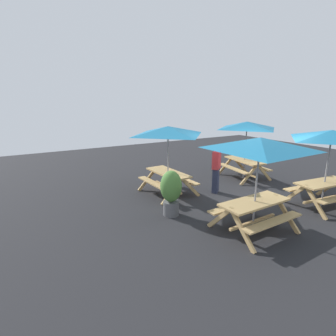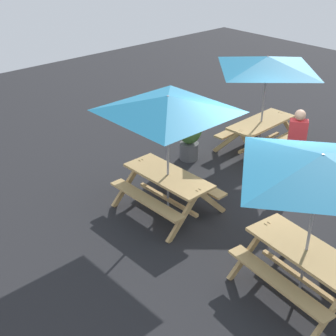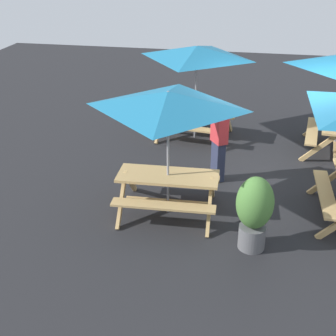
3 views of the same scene
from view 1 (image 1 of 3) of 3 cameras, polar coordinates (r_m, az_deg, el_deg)
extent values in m
plane|color=#232326|center=(8.77, 16.60, -6.88)|extent=(24.00, 24.00, 0.00)
cube|color=tan|center=(8.85, 0.00, -1.00)|extent=(0.77, 1.83, 0.05)
cube|color=tan|center=(8.66, -3.05, -3.38)|extent=(0.33, 1.81, 0.04)
cube|color=tan|center=(9.23, 2.86, -2.24)|extent=(0.33, 1.81, 0.04)
cube|color=tan|center=(9.42, -4.46, -2.43)|extent=(0.80, 0.09, 0.81)
cube|color=tan|center=(9.77, -0.71, -1.75)|extent=(0.80, 0.09, 0.81)
cube|color=tan|center=(8.15, 0.85, -5.12)|extent=(0.80, 0.09, 0.81)
cube|color=tan|center=(8.56, 4.92, -4.20)|extent=(0.80, 0.09, 0.81)
cube|color=tan|center=(9.00, 0.00, -4.19)|extent=(0.13, 1.56, 0.06)
cylinder|color=gray|center=(8.75, 0.00, 1.58)|extent=(0.04, 0.04, 2.30)
pyramid|color=teal|center=(8.58, 0.00, 8.17)|extent=(2.08, 2.08, 0.28)
cube|color=tan|center=(6.68, 18.38, -7.04)|extent=(1.81, 0.73, 0.05)
cube|color=tan|center=(7.12, 14.79, -7.93)|extent=(1.80, 0.29, 0.04)
cube|color=tan|center=(6.49, 21.93, -10.81)|extent=(1.80, 0.29, 0.04)
cube|color=tan|center=(7.59, 19.88, -7.53)|extent=(0.07, 0.80, 0.81)
cube|color=tan|center=(7.21, 24.44, -9.19)|extent=(0.07, 0.80, 0.81)
cube|color=tan|center=(6.52, 11.11, -10.63)|extent=(0.07, 0.80, 0.81)
cube|color=tan|center=(6.06, 15.90, -12.94)|extent=(0.07, 0.80, 0.81)
cube|color=tan|center=(6.88, 18.03, -11.08)|extent=(1.56, 0.10, 0.06)
cylinder|color=gray|center=(6.54, 18.66, -3.69)|extent=(0.04, 0.04, 2.30)
pyramid|color=teal|center=(6.31, 19.40, 5.05)|extent=(2.83, 2.83, 0.28)
cube|color=tan|center=(11.14, 16.31, 1.65)|extent=(0.94, 1.88, 0.05)
cube|color=tan|center=(10.87, 13.94, -0.07)|extent=(0.51, 1.82, 0.04)
cube|color=tan|center=(11.55, 18.33, 0.46)|extent=(0.51, 1.82, 0.04)
cube|color=tan|center=(11.61, 12.37, 0.53)|extent=(0.80, 0.17, 0.81)
cube|color=tan|center=(12.03, 15.23, 0.85)|extent=(0.80, 0.17, 0.81)
cube|color=tan|center=(10.42, 17.27, -1.39)|extent=(0.80, 0.17, 0.81)
cube|color=tan|center=(10.89, 20.22, -0.96)|extent=(0.80, 0.17, 0.81)
cube|color=tan|center=(11.26, 16.12, -0.93)|extent=(0.29, 1.55, 0.06)
cylinder|color=gray|center=(11.06, 16.46, 3.72)|extent=(0.04, 0.04, 2.30)
pyramid|color=teal|center=(10.92, 16.84, 8.93)|extent=(2.26, 2.26, 0.28)
cube|color=tan|center=(9.07, 30.92, -2.74)|extent=(1.87, 0.91, 0.05)
cube|color=tan|center=(9.46, 28.01, -3.57)|extent=(1.82, 0.47, 0.04)
cube|color=tan|center=(9.99, 31.57, -3.61)|extent=(0.15, 0.80, 0.81)
cube|color=tan|center=(8.78, 25.71, -5.15)|extent=(0.15, 0.80, 0.81)
cube|color=tan|center=(8.37, 29.49, -6.55)|extent=(0.15, 0.80, 0.81)
cube|color=tan|center=(9.22, 30.51, -5.83)|extent=(1.56, 0.25, 0.06)
cylinder|color=gray|center=(8.97, 31.26, -0.24)|extent=(0.04, 0.04, 2.30)
pyramid|color=teal|center=(8.81, 32.12, 6.13)|extent=(2.22, 2.22, 0.28)
cylinder|color=#59595B|center=(7.38, 0.66, -8.71)|extent=(0.44, 0.44, 0.40)
ellipsoid|color=#4C7F38|center=(7.15, 0.68, -4.00)|extent=(0.59, 0.59, 0.88)
cube|color=#2D334C|center=(9.18, 10.31, -2.73)|extent=(0.33, 0.31, 0.85)
cube|color=red|center=(8.99, 10.52, 1.69)|extent=(0.42, 0.39, 0.60)
sphere|color=tan|center=(8.91, 10.64, 4.26)|extent=(0.22, 0.22, 0.22)
camera|label=2|loc=(10.68, 68.27, 15.91)|focal=50.00mm
camera|label=3|loc=(6.73, -60.58, 19.99)|focal=50.00mm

